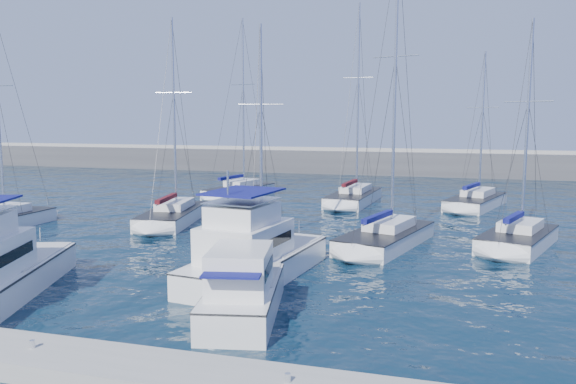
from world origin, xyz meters
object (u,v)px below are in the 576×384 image
(sailboat_mid_c, at_px, (260,238))
(sailboat_back_c, at_px, (476,201))
(sailboat_mid_e, at_px, (518,239))
(sailboat_back_a, at_px, (240,190))
(sailboat_mid_b, at_px, (173,215))
(motor_yacht_stbd_inner, at_px, (253,256))
(sailboat_back_b, at_px, (354,197))
(motor_yacht_stbd_outer, at_px, (243,293))
(sailboat_mid_d, at_px, (386,237))

(sailboat_mid_c, bearing_deg, sailboat_back_c, 43.75)
(sailboat_mid_e, distance_m, sailboat_back_a, 28.19)
(sailboat_mid_b, xyz_separation_m, sailboat_back_c, (21.32, 13.32, -0.02))
(sailboat_mid_b, bearing_deg, motor_yacht_stbd_inner, -59.58)
(sailboat_mid_e, height_order, sailboat_back_b, sailboat_back_b)
(sailboat_mid_b, height_order, sailboat_back_a, sailboat_back_a)
(motor_yacht_stbd_inner, xyz_separation_m, sailboat_back_a, (-10.71, 26.31, -0.58))
(sailboat_mid_e, bearing_deg, sailboat_mid_b, -164.03)
(sailboat_mid_e, relative_size, sailboat_back_b, 0.76)
(sailboat_back_c, bearing_deg, sailboat_mid_b, -129.69)
(sailboat_back_b, bearing_deg, sailboat_mid_c, -92.90)
(motor_yacht_stbd_inner, bearing_deg, sailboat_mid_e, 47.58)
(sailboat_mid_b, xyz_separation_m, sailboat_mid_c, (8.54, -5.60, -0.00))
(motor_yacht_stbd_outer, xyz_separation_m, sailboat_back_a, (-12.03, 31.14, -0.39))
(sailboat_mid_e, relative_size, sailboat_back_c, 1.01)
(sailboat_mid_d, xyz_separation_m, sailboat_mid_e, (7.42, 1.72, -0.04))
(sailboat_mid_e, bearing_deg, sailboat_back_a, 165.84)
(sailboat_back_b, bearing_deg, motor_yacht_stbd_outer, -83.94)
(sailboat_back_a, bearing_deg, sailboat_back_b, 7.24)
(sailboat_mid_b, relative_size, sailboat_back_c, 1.12)
(motor_yacht_stbd_inner, distance_m, sailboat_mid_b, 15.96)
(motor_yacht_stbd_inner, distance_m, motor_yacht_stbd_outer, 5.01)
(sailboat_back_a, relative_size, sailboat_back_c, 1.29)
(sailboat_mid_d, bearing_deg, motor_yacht_stbd_outer, -90.52)
(sailboat_mid_e, xyz_separation_m, sailboat_back_c, (-1.70, 14.93, -0.01))
(sailboat_back_a, bearing_deg, sailboat_mid_e, -20.22)
(sailboat_mid_c, distance_m, sailboat_back_c, 22.83)
(sailboat_mid_b, height_order, sailboat_mid_d, sailboat_mid_d)
(sailboat_mid_e, bearing_deg, motor_yacht_stbd_inner, -120.30)
(motor_yacht_stbd_inner, distance_m, sailboat_mid_d, 10.23)
(sailboat_mid_d, relative_size, sailboat_back_a, 1.03)
(sailboat_back_c, bearing_deg, motor_yacht_stbd_inner, -94.95)
(sailboat_back_a, distance_m, sailboat_back_c, 21.66)
(motor_yacht_stbd_inner, height_order, sailboat_back_c, sailboat_back_c)
(sailboat_mid_e, relative_size, sailboat_back_a, 0.78)
(sailboat_mid_c, height_order, sailboat_mid_d, sailboat_mid_d)
(sailboat_back_c, bearing_deg, sailboat_mid_e, -65.18)
(sailboat_back_b, bearing_deg, sailboat_mid_e, -45.63)
(sailboat_back_b, relative_size, sailboat_back_c, 1.33)
(motor_yacht_stbd_inner, distance_m, sailboat_back_b, 25.00)
(motor_yacht_stbd_inner, distance_m, sailboat_back_c, 27.68)
(motor_yacht_stbd_inner, xyz_separation_m, sailboat_back_c, (10.93, 25.43, -0.63))
(sailboat_mid_c, xyz_separation_m, sailboat_back_c, (12.78, 18.92, -0.01))
(sailboat_mid_b, xyz_separation_m, sailboat_back_a, (-0.32, 14.21, 0.03))
(sailboat_mid_e, bearing_deg, sailboat_back_b, 149.60)
(sailboat_mid_b, height_order, sailboat_back_b, sailboat_back_b)
(sailboat_mid_e, xyz_separation_m, sailboat_back_a, (-23.34, 15.82, 0.04))
(motor_yacht_stbd_outer, distance_m, sailboat_mid_d, 14.16)
(sailboat_mid_e, height_order, sailboat_back_c, sailboat_mid_e)
(motor_yacht_stbd_outer, height_order, sailboat_mid_c, sailboat_mid_c)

